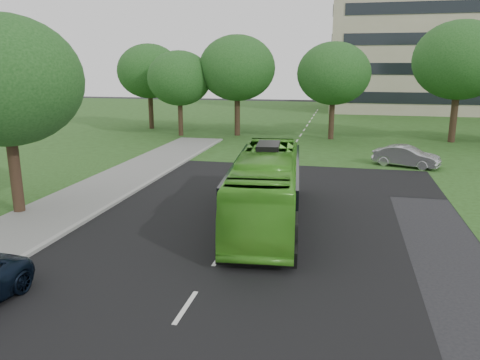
{
  "coord_description": "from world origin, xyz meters",
  "views": [
    {
      "loc": [
        4.35,
        -17.97,
        7.05
      ],
      "look_at": [
        -0.48,
        3.57,
        1.6
      ],
      "focal_mm": 35.0,
      "sensor_mm": 36.0,
      "label": 1
    }
  ],
  "objects_px": {
    "tree_park_c": "(334,74)",
    "sedan": "(406,156)",
    "bus": "(266,187)",
    "tree_side_near": "(4,81)",
    "office_building": "(469,28)",
    "tree_park_f": "(149,71)",
    "tree_park_a": "(179,78)",
    "tree_park_d": "(460,60)",
    "tree_park_b": "(237,68)"
  },
  "relations": [
    {
      "from": "tree_park_d",
      "to": "bus",
      "type": "relative_size",
      "value": 0.95
    },
    {
      "from": "office_building",
      "to": "bus",
      "type": "bearing_deg",
      "value": -109.4
    },
    {
      "from": "sedan",
      "to": "tree_park_a",
      "type": "bearing_deg",
      "value": 83.13
    },
    {
      "from": "tree_park_a",
      "to": "bus",
      "type": "height_order",
      "value": "tree_park_a"
    },
    {
      "from": "tree_park_f",
      "to": "bus",
      "type": "xyz_separation_m",
      "value": [
        18.03,
        -29.08,
        -4.73
      ]
    },
    {
      "from": "bus",
      "to": "office_building",
      "type": "bearing_deg",
      "value": 65.02
    },
    {
      "from": "sedan",
      "to": "tree_park_b",
      "type": "bearing_deg",
      "value": 71.86
    },
    {
      "from": "tree_park_c",
      "to": "tree_side_near",
      "type": "relative_size",
      "value": 0.98
    },
    {
      "from": "tree_park_a",
      "to": "tree_park_d",
      "type": "height_order",
      "value": "tree_park_d"
    },
    {
      "from": "tree_park_c",
      "to": "sedan",
      "type": "distance_m",
      "value": 14.09
    },
    {
      "from": "office_building",
      "to": "tree_park_f",
      "type": "distance_m",
      "value": 49.84
    },
    {
      "from": "tree_park_a",
      "to": "sedan",
      "type": "height_order",
      "value": "tree_park_a"
    },
    {
      "from": "office_building",
      "to": "tree_park_f",
      "type": "height_order",
      "value": "office_building"
    },
    {
      "from": "office_building",
      "to": "tree_park_d",
      "type": "height_order",
      "value": "office_building"
    },
    {
      "from": "tree_park_d",
      "to": "tree_park_f",
      "type": "xyz_separation_m",
      "value": [
        -31.21,
        2.88,
        -1.09
      ]
    },
    {
      "from": "tree_side_near",
      "to": "sedan",
      "type": "distance_m",
      "value": 25.61
    },
    {
      "from": "office_building",
      "to": "tree_park_a",
      "type": "relative_size",
      "value": 4.74
    },
    {
      "from": "office_building",
      "to": "tree_park_a",
      "type": "xyz_separation_m",
      "value": [
        -33.9,
        -34.86,
        -6.77
      ]
    },
    {
      "from": "tree_park_b",
      "to": "sedan",
      "type": "distance_m",
      "value": 20.23
    },
    {
      "from": "tree_park_d",
      "to": "tree_side_near",
      "type": "bearing_deg",
      "value": -132.05
    },
    {
      "from": "tree_park_f",
      "to": "tree_park_c",
      "type": "bearing_deg",
      "value": -9.83
    },
    {
      "from": "tree_park_d",
      "to": "sedan",
      "type": "relative_size",
      "value": 2.44
    },
    {
      "from": "tree_side_near",
      "to": "sedan",
      "type": "height_order",
      "value": "tree_side_near"
    },
    {
      "from": "tree_side_near",
      "to": "sedan",
      "type": "xyz_separation_m",
      "value": [
        19.62,
        15.48,
        -5.59
      ]
    },
    {
      "from": "tree_park_f",
      "to": "bus",
      "type": "height_order",
      "value": "tree_park_f"
    },
    {
      "from": "tree_park_a",
      "to": "tree_side_near",
      "type": "distance_m",
      "value": 26.25
    },
    {
      "from": "tree_park_c",
      "to": "tree_park_f",
      "type": "height_order",
      "value": "tree_park_f"
    },
    {
      "from": "tree_park_b",
      "to": "sedan",
      "type": "height_order",
      "value": "tree_park_b"
    },
    {
      "from": "tree_park_c",
      "to": "bus",
      "type": "distance_m",
      "value": 26.09
    },
    {
      "from": "tree_park_f",
      "to": "tree_park_b",
      "type": "bearing_deg",
      "value": -16.1
    },
    {
      "from": "office_building",
      "to": "tree_side_near",
      "type": "relative_size",
      "value": 4.3
    },
    {
      "from": "sedan",
      "to": "tree_park_f",
      "type": "bearing_deg",
      "value": 80.09
    },
    {
      "from": "tree_park_c",
      "to": "sedan",
      "type": "relative_size",
      "value": 2.04
    },
    {
      "from": "tree_park_a",
      "to": "bus",
      "type": "xyz_separation_m",
      "value": [
        12.94,
        -24.64,
        -4.13
      ]
    },
    {
      "from": "sedan",
      "to": "tree_side_near",
      "type": "bearing_deg",
      "value": 148.84
    },
    {
      "from": "tree_park_a",
      "to": "tree_park_b",
      "type": "relative_size",
      "value": 0.85
    },
    {
      "from": "tree_park_d",
      "to": "tree_park_f",
      "type": "distance_m",
      "value": 31.36
    },
    {
      "from": "tree_park_b",
      "to": "tree_park_d",
      "type": "relative_size",
      "value": 0.91
    },
    {
      "from": "tree_park_a",
      "to": "tree_side_near",
      "type": "xyz_separation_m",
      "value": [
        1.07,
        -26.22,
        0.6
      ]
    },
    {
      "from": "tree_park_f",
      "to": "bus",
      "type": "bearing_deg",
      "value": -58.19
    },
    {
      "from": "tree_park_c",
      "to": "bus",
      "type": "height_order",
      "value": "tree_park_c"
    },
    {
      "from": "tree_park_b",
      "to": "tree_park_f",
      "type": "bearing_deg",
      "value": 163.9
    },
    {
      "from": "tree_park_d",
      "to": "tree_park_c",
      "type": "bearing_deg",
      "value": -176.86
    },
    {
      "from": "tree_park_b",
      "to": "sedan",
      "type": "bearing_deg",
      "value": -38.7
    },
    {
      "from": "tree_park_a",
      "to": "bus",
      "type": "relative_size",
      "value": 0.73
    },
    {
      "from": "office_building",
      "to": "bus",
      "type": "height_order",
      "value": "office_building"
    },
    {
      "from": "tree_park_d",
      "to": "tree_side_near",
      "type": "height_order",
      "value": "tree_park_d"
    },
    {
      "from": "tree_park_a",
      "to": "tree_park_f",
      "type": "xyz_separation_m",
      "value": [
        -5.09,
        4.43,
        0.61
      ]
    },
    {
      "from": "office_building",
      "to": "tree_side_near",
      "type": "xyz_separation_m",
      "value": [
        -32.84,
        -61.08,
        -6.17
      ]
    },
    {
      "from": "tree_park_d",
      "to": "sedan",
      "type": "xyz_separation_m",
      "value": [
        -5.43,
        -12.29,
        -6.69
      ]
    }
  ]
}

